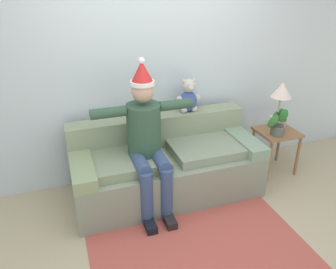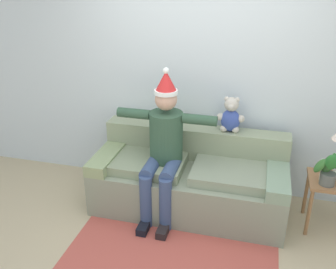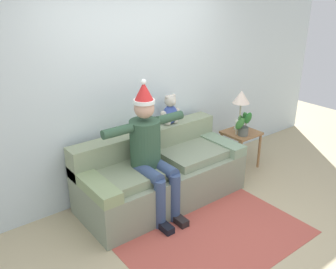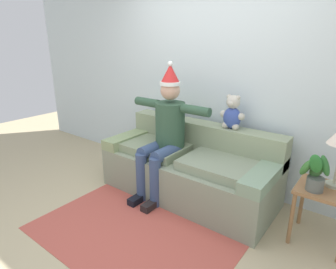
# 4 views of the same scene
# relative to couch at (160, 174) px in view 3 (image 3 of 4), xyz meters

# --- Properties ---
(ground_plane) EXTENTS (10.00, 10.00, 0.00)m
(ground_plane) POSITION_rel_couch_xyz_m (0.00, -1.03, -0.33)
(ground_plane) COLOR tan
(back_wall) EXTENTS (7.00, 0.10, 2.70)m
(back_wall) POSITION_rel_couch_xyz_m (0.00, 0.52, 1.02)
(back_wall) COLOR silver
(back_wall) RESTS_ON ground_plane
(couch) EXTENTS (2.00, 0.86, 0.82)m
(couch) POSITION_rel_couch_xyz_m (0.00, 0.00, 0.00)
(couch) COLOR gray
(couch) RESTS_ON ground_plane
(person_seated) EXTENTS (1.02, 0.77, 1.55)m
(person_seated) POSITION_rel_couch_xyz_m (-0.25, -0.16, 0.46)
(person_seated) COLOR #2E4E39
(person_seated) RESTS_ON ground_plane
(teddy_bear) EXTENTS (0.29, 0.17, 0.38)m
(teddy_bear) POSITION_rel_couch_xyz_m (0.36, 0.27, 0.66)
(teddy_bear) COLOR #374D9D
(teddy_bear) RESTS_ON couch
(side_table) EXTENTS (0.46, 0.43, 0.54)m
(side_table) POSITION_rel_couch_xyz_m (1.41, -0.02, 0.11)
(side_table) COLOR #93653F
(side_table) RESTS_ON ground_plane
(table_lamp) EXTENTS (0.24, 0.24, 0.57)m
(table_lamp) POSITION_rel_couch_xyz_m (1.45, 0.07, 0.66)
(table_lamp) COLOR #ADB296
(table_lamp) RESTS_ON side_table
(potted_plant) EXTENTS (0.27, 0.25, 0.37)m
(potted_plant) POSITION_rel_couch_xyz_m (1.32, -0.12, 0.37)
(potted_plant) COLOR #555B55
(potted_plant) RESTS_ON side_table
(candle_tall) EXTENTS (0.04, 0.04, 0.21)m
(candle_tall) POSITION_rel_couch_xyz_m (1.28, -0.04, 0.34)
(candle_tall) COLOR beige
(candle_tall) RESTS_ON side_table
(candle_short) EXTENTS (0.04, 0.04, 0.22)m
(candle_short) POSITION_rel_couch_xyz_m (1.54, 0.02, 0.35)
(candle_short) COLOR beige
(candle_short) RESTS_ON side_table
(area_rug) EXTENTS (1.91, 1.16, 0.01)m
(area_rug) POSITION_rel_couch_xyz_m (0.00, -1.02, -0.33)
(area_rug) COLOR #B44F43
(area_rug) RESTS_ON ground_plane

